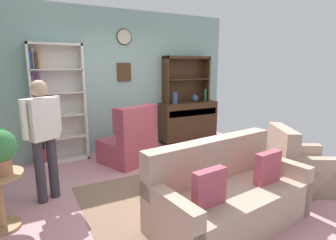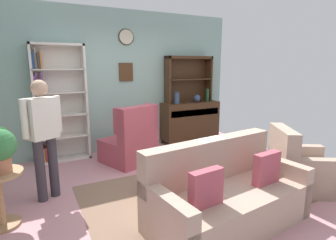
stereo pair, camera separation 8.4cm
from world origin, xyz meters
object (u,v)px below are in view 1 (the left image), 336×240
Objects in this scene: bookshelf at (54,106)px; bottle_wine at (205,95)px; vase_round at (195,98)px; wingback_chair at (130,142)px; book_stack at (180,156)px; coffee_table at (179,165)px; couch_floral at (227,196)px; armchair_floral at (298,168)px; person_reading at (43,132)px; vase_tall at (175,98)px; sideboard at (188,120)px; sideboard_hutch at (186,73)px.

bottle_wine is (3.15, -0.18, 0.04)m from bookshelf.
bookshelf is at bearing 176.95° from vase_round.
wingback_chair reaches higher than book_stack.
bookshelf is at bearing 123.61° from coffee_table.
armchair_floral is at bearing 7.40° from couch_floral.
wingback_chair is at bearing -161.52° from vase_round.
person_reading is (-0.30, -1.49, -0.12)m from bookshelf.
vase_tall is 0.84× the size of bottle_wine.
vase_tall is 0.13× the size of couch_floral.
couch_floral is at bearing -114.69° from sideboard.
couch_floral is 1.05m from book_stack.
wingback_chair is (1.12, -0.74, -0.64)m from bookshelf.
vase_tall reaches higher than armchair_floral.
vase_tall reaches higher than wingback_chair.
sideboard is 1.77m from wingback_chair.
coffee_table is (-1.78, -1.87, -0.71)m from bottle_wine.
vase_tall is 0.30× the size of coffee_table.
sideboard is 1.24× the size of wingback_chair.
sideboard_hutch is 0.66m from bottle_wine.
bottle_wine reaches higher than vase_tall.
sideboard_hutch is at bearing 26.38° from person_reading.
coffee_table is at bearing -56.39° from bookshelf.
person_reading is at bearing -152.15° from wingback_chair.
person_reading reaches higher than wingback_chair.
bookshelf reaches higher than sideboard_hutch.
couch_floral is 10.00× the size of book_stack.
couch_floral is (-1.73, -2.83, -0.75)m from bottle_wine.
bookshelf is at bearing 178.19° from sideboard.
sideboard_hutch reaches higher than armchair_floral.
vase_tall reaches higher than couch_floral.
coffee_table is 4.25× the size of book_stack.
vase_tall is at bearing -4.04° from bookshelf.
vase_round is 0.21× the size of coffee_table.
coffee_table is at bearing -133.61° from bottle_wine.
person_reading reaches higher than coffee_table.
book_stack is at bearing -54.08° from bookshelf.
vase_round is at bearing 51.19° from coffee_table.
couch_floral is at bearing -172.60° from armchair_floral.
wingback_chair is (-0.30, 2.26, 0.07)m from couch_floral.
bookshelf reaches higher than person_reading.
sideboard_hutch is at bearing 25.89° from vase_tall.
person_reading is at bearing -157.19° from vase_round.
vase_round is 0.27m from bottle_wine.
vase_round is 2.39m from book_stack.
bookshelf is at bearing 125.92° from book_stack.
bookshelf is 4.10m from armchair_floral.
sideboard_hutch reaches higher than vase_round.
wingback_chair is (-1.25, -0.58, -0.66)m from vase_tall.
coffee_table is at bearing -18.51° from person_reading.
sideboard_hutch is 1.05× the size of wingback_chair.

